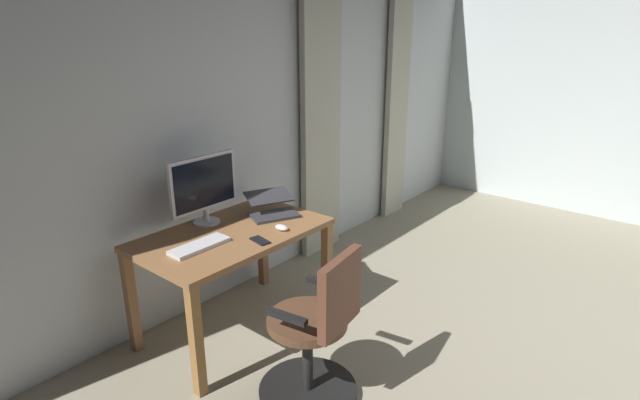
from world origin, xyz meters
The scene contains 11 objects.
ground_plane centered at (0.00, 0.00, 0.00)m, with size 8.04×8.04×0.00m, color gray.
back_room_partition centered at (0.00, -2.73, 1.36)m, with size 6.18×0.10×2.73m, color silver.
curtain_left_panel centered at (-1.72, -2.62, 1.16)m, with size 0.36×0.06×2.31m, color #BAB7A4.
curtain_right_panel centered at (-0.47, -2.62, 1.16)m, with size 0.48×0.06×2.31m, color #BAB7A4.
desk centered at (0.94, -2.21, 0.63)m, with size 1.23×0.74×0.73m.
office_chair centered at (1.12, -1.35, 0.42)m, with size 0.56×0.56×0.92m.
computer_monitor centered at (0.94, -2.47, 1.00)m, with size 0.52×0.18×0.46m.
computer_keyboard centered at (1.23, -2.17, 0.75)m, with size 0.38×0.14×0.02m, color silver.
laptop centered at (0.55, -2.22, 0.78)m, with size 0.42×0.41×0.15m.
computer_mouse centered at (0.71, -1.98, 0.75)m, with size 0.06×0.10×0.04m, color white.
cell_phone_by_monitor centered at (0.93, -1.96, 0.74)m, with size 0.07×0.14×0.01m, color black.
Camera 1 is at (2.89, 0.15, 2.01)m, focal length 28.24 mm.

